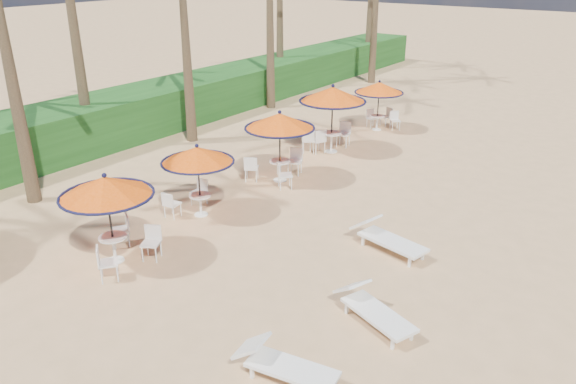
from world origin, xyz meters
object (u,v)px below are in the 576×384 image
at_px(station_1, 196,161).
at_px(lounger_near, 282,363).
at_px(station_2, 279,130).
at_px(lounger_mid, 372,307).
at_px(lounger_far, 386,237).
at_px(station_3, 331,103).
at_px(station_4, 380,93).
at_px(station_0, 109,198).

xyz_separation_m(station_1, lounger_near, (6.14, -4.15, -1.35)).
bearing_deg(station_2, station_1, -94.40).
bearing_deg(station_1, lounger_mid, -14.21).
xyz_separation_m(station_2, lounger_far, (5.14, -2.26, -1.43)).
xyz_separation_m(station_3, station_4, (0.10, 3.82, -0.34)).
xyz_separation_m(station_3, lounger_near, (6.13, -11.34, -1.62)).
bearing_deg(station_1, lounger_near, -34.05).
bearing_deg(station_3, lounger_far, -47.36).
distance_m(station_3, lounger_near, 13.00).
bearing_deg(lounger_near, lounger_far, 88.00).
relative_size(station_3, station_4, 1.21).
bearing_deg(station_0, lounger_mid, 13.40).
distance_m(station_2, station_4, 7.44).
xyz_separation_m(station_4, lounger_far, (5.31, -9.70, -1.25)).
distance_m(station_1, station_3, 7.20).
relative_size(station_4, lounger_mid, 1.05).
relative_size(station_1, lounger_far, 0.99).
relative_size(station_0, station_4, 1.08).
height_order(station_1, station_3, station_3).
relative_size(lounger_near, lounger_far, 0.91).
bearing_deg(lounger_mid, station_4, 137.73).
height_order(lounger_near, lounger_mid, lounger_mid).
height_order(station_0, station_3, station_3).
height_order(station_1, lounger_far, station_1).
xyz_separation_m(station_1, station_2, (0.28, 3.58, 0.11)).
distance_m(station_1, station_4, 11.02).
height_order(station_0, station_2, station_2).
height_order(station_3, station_4, station_3).
bearing_deg(station_2, lounger_mid, -39.63).
bearing_deg(station_3, station_0, -88.51).
distance_m(station_3, lounger_far, 8.14).
height_order(station_2, station_3, station_3).
relative_size(station_0, lounger_far, 1.06).
relative_size(station_4, lounger_near, 1.09).
xyz_separation_m(station_0, station_3, (-0.27, 10.38, 0.22)).
xyz_separation_m(station_0, station_2, (-0.01, 6.77, 0.06)).
bearing_deg(station_2, station_3, 94.17).
bearing_deg(station_1, station_0, -84.93).
distance_m(station_0, station_3, 10.39).
xyz_separation_m(station_1, lounger_far, (5.42, 1.32, -1.32)).
height_order(station_2, lounger_mid, station_2).
bearing_deg(lounger_near, lounger_mid, 69.52).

